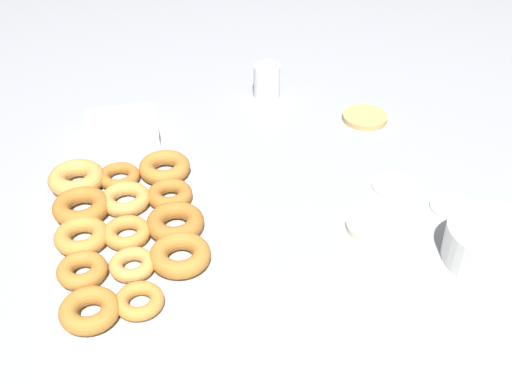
% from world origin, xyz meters
% --- Properties ---
extents(ground_plane, '(3.00, 3.00, 0.00)m').
position_xyz_m(ground_plane, '(0.00, 0.00, 0.00)').
color(ground_plane, '#9EA0A5').
extents(pancake_0, '(0.09, 0.09, 0.01)m').
position_xyz_m(pancake_0, '(0.15, 0.06, 0.01)').
color(pancake_0, beige).
rests_on(pancake_0, ground_plane).
extents(pancake_1, '(0.10, 0.10, 0.01)m').
position_xyz_m(pancake_1, '(0.04, 0.17, 0.00)').
color(pancake_1, beige).
rests_on(pancake_1, ground_plane).
extents(pancake_2, '(0.08, 0.08, 0.01)m').
position_xyz_m(pancake_2, '(0.13, 0.25, 0.00)').
color(pancake_2, beige).
rests_on(pancake_2, ground_plane).
extents(pancake_3, '(0.11, 0.11, 0.01)m').
position_xyz_m(pancake_3, '(-0.24, 0.21, 0.01)').
color(pancake_3, tan).
rests_on(pancake_3, ground_plane).
extents(donut_tray, '(0.50, 0.30, 0.04)m').
position_xyz_m(donut_tray, '(0.04, -0.40, 0.02)').
color(donut_tray, silver).
rests_on(donut_tray, ground_plane).
extents(batter_bowl, '(0.16, 0.16, 0.07)m').
position_xyz_m(batter_bowl, '(0.28, 0.24, 0.04)').
color(batter_bowl, white).
rests_on(batter_bowl, ground_plane).
extents(container_stack, '(0.12, 0.16, 0.06)m').
position_xyz_m(container_stack, '(-0.31, -0.37, 0.03)').
color(container_stack, white).
rests_on(container_stack, ground_plane).
extents(paper_cup, '(0.07, 0.07, 0.09)m').
position_xyz_m(paper_cup, '(-0.42, 0.01, 0.04)').
color(paper_cup, white).
rests_on(paper_cup, ground_plane).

